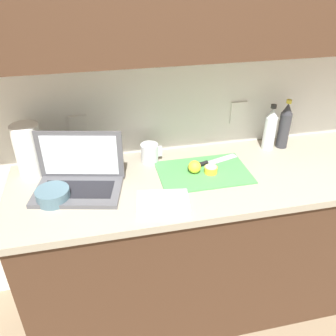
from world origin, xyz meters
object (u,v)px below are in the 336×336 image
object	(u,v)px
lemon_whole_beside	(195,167)
laptop	(79,176)
bottle_green_soda	(285,126)
bottle_oil_tall	(270,129)
cutting_board	(203,172)
lemon_half_cut	(211,170)
paper_towel_roll	(29,150)
measuring_cup	(150,153)
bowl_white	(53,195)
knife	(205,164)

from	to	relation	value
lemon_whole_beside	laptop	bearing A→B (deg)	179.89
bottle_green_soda	bottle_oil_tall	size ratio (longest dim) A/B	1.08
laptop	lemon_whole_beside	distance (m)	0.54
bottle_green_soda	laptop	bearing A→B (deg)	-171.25
cutting_board	lemon_whole_beside	xyz separation A→B (m)	(-0.05, 0.00, 0.04)
lemon_half_cut	bottle_green_soda	size ratio (longest dim) A/B	0.23
bottle_green_soda	paper_towel_roll	distance (m)	1.31
measuring_cup	bowl_white	world-z (taller)	measuring_cup
cutting_board	knife	bearing A→B (deg)	68.29
measuring_cup	bowl_white	size ratio (longest dim) A/B	0.75
cutting_board	bottle_oil_tall	distance (m)	0.47
knife	lemon_half_cut	size ratio (longest dim) A/B	4.48
cutting_board	knife	xyz separation A→B (m)	(0.02, 0.06, 0.01)
measuring_cup	bowl_white	distance (m)	0.53
cutting_board	knife	world-z (taller)	knife
lemon_whole_beside	lemon_half_cut	bearing A→B (deg)	-14.31
knife	lemon_half_cut	bearing A→B (deg)	-101.88
lemon_whole_beside	bottle_green_soda	xyz separation A→B (m)	(0.55, 0.17, 0.09)
bottle_oil_tall	measuring_cup	xyz separation A→B (m)	(-0.66, -0.00, -0.07)
knife	bowl_white	bearing A→B (deg)	173.04
paper_towel_roll	knife	bearing A→B (deg)	-8.16
laptop	bottle_oil_tall	distance (m)	1.02
lemon_half_cut	measuring_cup	size ratio (longest dim) A/B	0.58
cutting_board	lemon_half_cut	distance (m)	0.04
bottle_oil_tall	bowl_white	bearing A→B (deg)	-167.52
laptop	lemon_half_cut	distance (m)	0.62
bottle_green_soda	bottle_oil_tall	world-z (taller)	bottle_green_soda
cutting_board	measuring_cup	size ratio (longest dim) A/B	4.02
lemon_half_cut	paper_towel_roll	distance (m)	0.87
lemon_half_cut	measuring_cup	xyz separation A→B (m)	(-0.27, 0.19, 0.02)
cutting_board	measuring_cup	bearing A→B (deg)	144.34
laptop	lemon_whole_beside	size ratio (longest dim) A/B	6.88
bottle_green_soda	bottle_oil_tall	distance (m)	0.08
lemon_whole_beside	bottle_green_soda	size ratio (longest dim) A/B	0.23
paper_towel_roll	bottle_green_soda	bearing A→B (deg)	-0.27
lemon_whole_beside	measuring_cup	size ratio (longest dim) A/B	0.57
bottle_green_soda	measuring_cup	world-z (taller)	bottle_green_soda
bowl_white	knife	bearing A→B (deg)	10.55
bottle_green_soda	measuring_cup	xyz separation A→B (m)	(-0.74, -0.00, -0.08)
lemon_half_cut	bottle_green_soda	world-z (taller)	bottle_green_soda
lemon_half_cut	bottle_green_soda	bearing A→B (deg)	21.80
bottle_oil_tall	cutting_board	bearing A→B (deg)	-157.66
bottle_green_soda	measuring_cup	distance (m)	0.74
lemon_whole_beside	measuring_cup	bearing A→B (deg)	138.93
lemon_half_cut	bottle_oil_tall	world-z (taller)	bottle_oil_tall
laptop	cutting_board	xyz separation A→B (m)	(0.59, -0.00, -0.06)
cutting_board	bottle_green_soda	distance (m)	0.54
knife	bottle_green_soda	xyz separation A→B (m)	(0.48, 0.11, 0.11)
laptop	knife	xyz separation A→B (m)	(0.61, 0.05, -0.04)
bowl_white	laptop	bearing A→B (deg)	35.26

